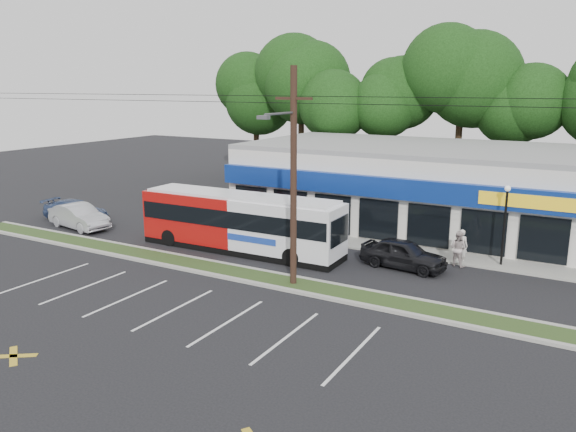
# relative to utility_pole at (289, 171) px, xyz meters

# --- Properties ---
(ground) EXTENTS (120.00, 120.00, 0.00)m
(ground) POSITION_rel_utility_pole_xyz_m (-2.83, -0.93, -5.41)
(ground) COLOR black
(ground) RESTS_ON ground
(grass_strip) EXTENTS (40.00, 1.60, 0.12)m
(grass_strip) POSITION_rel_utility_pole_xyz_m (-2.83, 0.07, -5.35)
(grass_strip) COLOR #253E19
(grass_strip) RESTS_ON ground
(curb_south) EXTENTS (40.00, 0.25, 0.14)m
(curb_south) POSITION_rel_utility_pole_xyz_m (-2.83, -0.78, -5.34)
(curb_south) COLOR #9E9E93
(curb_south) RESTS_ON ground
(curb_north) EXTENTS (40.00, 0.25, 0.14)m
(curb_north) POSITION_rel_utility_pole_xyz_m (-2.83, 0.92, -5.34)
(curb_north) COLOR #9E9E93
(curb_north) RESTS_ON ground
(sidewalk) EXTENTS (32.00, 2.20, 0.10)m
(sidewalk) POSITION_rel_utility_pole_xyz_m (2.17, 8.07, -5.36)
(sidewalk) COLOR #9E9E93
(sidewalk) RESTS_ON ground
(strip_mall) EXTENTS (25.00, 12.55, 5.30)m
(strip_mall) POSITION_rel_utility_pole_xyz_m (2.67, 14.99, -2.76)
(strip_mall) COLOR silver
(strip_mall) RESTS_ON ground
(utility_pole) EXTENTS (50.00, 2.77, 10.00)m
(utility_pole) POSITION_rel_utility_pole_xyz_m (0.00, 0.00, 0.00)
(utility_pole) COLOR black
(utility_pole) RESTS_ON ground
(lamp_post) EXTENTS (0.30, 0.30, 4.25)m
(lamp_post) POSITION_rel_utility_pole_xyz_m (8.17, 7.87, -2.74)
(lamp_post) COLOR black
(lamp_post) RESTS_ON ground
(tree_line) EXTENTS (46.76, 6.76, 11.83)m
(tree_line) POSITION_rel_utility_pole_xyz_m (1.17, 25.07, 3.00)
(tree_line) COLOR black
(tree_line) RESTS_ON ground
(metrobus) EXTENTS (12.16, 2.80, 3.25)m
(metrobus) POSITION_rel_utility_pole_xyz_m (-5.18, 3.57, -3.69)
(metrobus) COLOR #A30E0C
(metrobus) RESTS_ON ground
(car_dark) EXTENTS (4.60, 2.25, 1.51)m
(car_dark) POSITION_rel_utility_pole_xyz_m (3.82, 5.10, -4.66)
(car_dark) COLOR black
(car_dark) RESTS_ON ground
(car_silver) EXTENTS (5.04, 2.41, 1.59)m
(car_silver) POSITION_rel_utility_pole_xyz_m (-17.26, 2.57, -4.62)
(car_silver) COLOR #A9AAB1
(car_silver) RESTS_ON ground
(car_blue) EXTENTS (5.01, 2.59, 1.39)m
(car_blue) POSITION_rel_utility_pole_xyz_m (-19.37, 4.09, -4.72)
(car_blue) COLOR navy
(car_blue) RESTS_ON ground
(pedestrian_a) EXTENTS (0.68, 0.47, 1.79)m
(pedestrian_a) POSITION_rel_utility_pole_xyz_m (6.17, 7.57, -4.52)
(pedestrian_a) COLOR silver
(pedestrian_a) RESTS_ON ground
(pedestrian_b) EXTENTS (1.05, 0.90, 1.88)m
(pedestrian_b) POSITION_rel_utility_pole_xyz_m (6.17, 6.81, -4.48)
(pedestrian_b) COLOR #B5A5A2
(pedestrian_b) RESTS_ON ground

